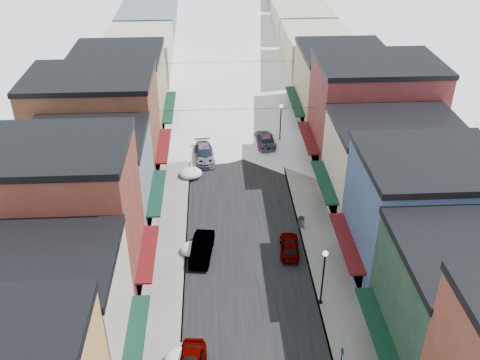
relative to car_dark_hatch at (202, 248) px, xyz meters
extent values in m
cube|color=black|center=(3.65, 36.07, -0.75)|extent=(10.00, 160.00, 0.01)
cube|color=gray|center=(-2.95, 36.07, -0.68)|extent=(3.20, 160.00, 0.15)
cube|color=gray|center=(10.25, 36.07, -0.68)|extent=(3.20, 160.00, 0.15)
cube|color=slate|center=(-1.40, 36.07, -0.68)|extent=(0.10, 160.00, 0.15)
cube|color=slate|center=(8.70, 36.07, -0.68)|extent=(0.10, 160.00, 0.15)
cube|color=beige|center=(-9.55, -11.43, 3.75)|extent=(10.00, 8.00, 9.00)
cube|color=black|center=(-9.55, -11.43, 8.50)|extent=(10.20, 8.20, 0.50)
cube|color=#0D2F21|center=(-3.95, -11.43, 2.45)|extent=(1.20, 6.80, 0.15)
cube|color=maroon|center=(-10.05, -3.43, 5.25)|extent=(11.00, 8.00, 12.00)
cube|color=black|center=(-10.05, -3.43, 11.50)|extent=(11.20, 8.20, 0.50)
cube|color=#570E12|center=(-3.95, -3.43, 2.45)|extent=(1.20, 6.80, 0.15)
cube|color=gray|center=(-9.55, 5.07, 3.50)|extent=(10.00, 9.00, 8.50)
cube|color=black|center=(-9.55, 5.07, 8.00)|extent=(10.20, 9.20, 0.50)
cube|color=#0D2F21|center=(-3.95, 5.07, 2.45)|extent=(1.20, 7.65, 0.15)
cube|color=brown|center=(-10.55, 14.07, 4.50)|extent=(12.00, 9.00, 10.50)
cube|color=black|center=(-10.55, 14.07, 10.00)|extent=(12.20, 9.20, 0.50)
cube|color=#570E12|center=(-3.95, 14.07, 2.45)|extent=(1.20, 7.65, 0.15)
cube|color=#9E8A67|center=(-9.55, 24.07, 4.00)|extent=(10.00, 11.00, 9.50)
cube|color=black|center=(-9.55, 24.07, 9.00)|extent=(10.20, 11.20, 0.50)
cube|color=#0D2F21|center=(-3.95, 24.07, 2.45)|extent=(1.20, 9.35, 0.15)
cube|color=#1B392A|center=(16.85, -11.93, 3.75)|extent=(10.00, 9.00, 9.00)
cube|color=#0D2F21|center=(11.25, -11.93, 2.45)|extent=(1.20, 7.65, 0.15)
cube|color=#374E7C|center=(16.85, -2.93, 4.25)|extent=(10.00, 9.00, 10.00)
cube|color=black|center=(16.85, -2.93, 9.50)|extent=(10.20, 9.20, 0.50)
cube|color=#570E12|center=(11.25, -2.93, 2.45)|extent=(1.20, 7.65, 0.15)
cube|color=beige|center=(17.35, 6.07, 3.50)|extent=(11.00, 9.00, 8.50)
cube|color=black|center=(17.35, 6.07, 8.00)|extent=(11.20, 9.20, 0.50)
cube|color=#0D2F21|center=(11.25, 6.07, 2.45)|extent=(1.20, 7.65, 0.15)
cube|color=maroon|center=(17.85, 15.07, 4.75)|extent=(12.00, 9.00, 11.00)
cube|color=black|center=(17.85, 15.07, 10.50)|extent=(12.20, 9.20, 0.50)
cube|color=#570E12|center=(11.25, 15.07, 2.45)|extent=(1.20, 7.65, 0.15)
cube|color=tan|center=(16.85, 25.07, 3.75)|extent=(10.00, 11.00, 9.00)
cube|color=black|center=(16.85, 25.07, 8.50)|extent=(10.20, 11.20, 0.50)
cube|color=#0D2F21|center=(11.25, 25.07, 2.45)|extent=(1.20, 9.35, 0.15)
cube|color=gray|center=(-8.85, 38.07, 3.25)|extent=(9.00, 13.00, 8.00)
cube|color=gray|center=(16.15, 38.07, 3.25)|extent=(9.00, 13.00, 8.00)
cube|color=gray|center=(-8.85, 52.07, 3.25)|extent=(9.00, 13.00, 8.00)
cube|color=gray|center=(16.15, 52.07, 3.25)|extent=(9.00, 13.00, 8.00)
cube|color=gray|center=(-8.85, 66.07, 3.25)|extent=(9.00, 13.00, 8.00)
cube|color=gray|center=(16.15, 66.07, 3.25)|extent=(9.00, 13.00, 8.00)
cylinder|color=black|center=(3.65, 16.07, 5.45)|extent=(16.40, 0.04, 0.04)
cylinder|color=black|center=(3.65, 31.07, 5.45)|extent=(16.40, 0.04, 0.04)
imported|color=black|center=(0.00, 0.00, 0.00)|extent=(2.20, 4.74, 1.50)
imported|color=gray|center=(0.15, 16.63, -0.01)|extent=(2.51, 5.27, 1.48)
imported|color=gray|center=(7.36, 0.08, -0.09)|extent=(1.94, 4.03, 1.33)
imported|color=black|center=(7.15, 19.69, 0.00)|extent=(2.39, 5.31, 1.51)
imported|color=#919599|center=(1.91, 28.63, -0.06)|extent=(1.76, 4.12, 1.39)
imported|color=silver|center=(5.79, 39.87, 0.08)|extent=(3.21, 6.21, 1.67)
cube|color=#1B5194|center=(8.90, -12.58, 1.44)|extent=(0.14, 0.31, 0.43)
cylinder|color=#5D5F62|center=(8.85, 3.42, -0.14)|extent=(0.53, 0.53, 0.92)
cylinder|color=black|center=(8.85, 3.42, 0.34)|extent=(0.57, 0.57, 0.06)
cylinder|color=black|center=(8.85, -6.17, -0.55)|extent=(0.34, 0.34, 0.11)
cylinder|color=black|center=(8.85, -6.17, 1.64)|extent=(0.13, 0.13, 4.49)
sphere|color=white|center=(8.85, -6.17, 4.06)|extent=(0.40, 0.40, 0.40)
cylinder|color=black|center=(8.85, 19.62, -0.55)|extent=(0.34, 0.34, 0.11)
cylinder|color=black|center=(8.85, 19.62, 1.68)|extent=(0.14, 0.14, 4.57)
sphere|color=white|center=(8.85, 19.62, 4.14)|extent=(0.41, 0.41, 0.41)
ellipsoid|color=white|center=(-1.25, -11.17, -0.26)|extent=(2.34, 1.98, 0.99)
ellipsoid|color=white|center=(-1.05, -9.97, -0.50)|extent=(1.00, 0.90, 0.50)
ellipsoid|color=white|center=(-0.65, 0.33, -0.27)|extent=(2.30, 1.95, 0.97)
ellipsoid|color=white|center=(-0.45, 1.53, -0.51)|extent=(0.98, 0.88, 0.49)
ellipsoid|color=white|center=(-1.25, 12.89, -0.25)|extent=(2.37, 2.00, 1.00)
ellipsoid|color=white|center=(-1.05, 14.09, -0.50)|extent=(1.01, 0.91, 0.51)
camera|label=1|loc=(1.25, -35.19, 27.85)|focal=40.00mm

